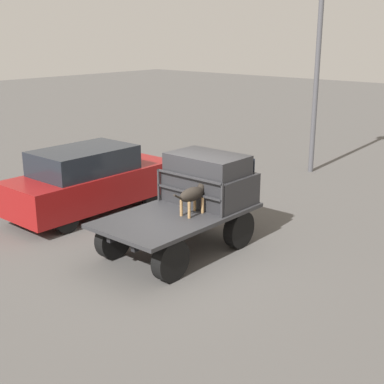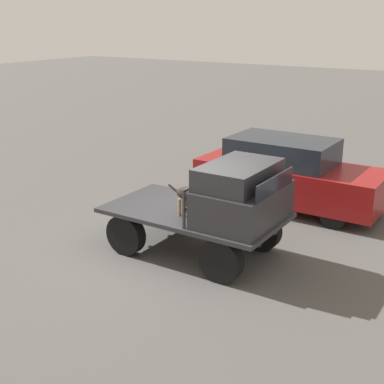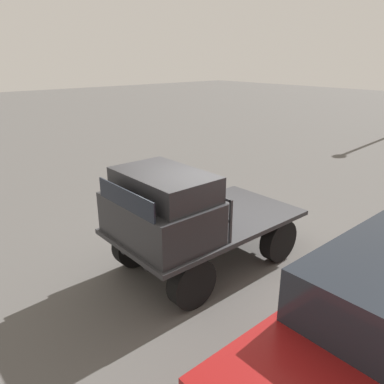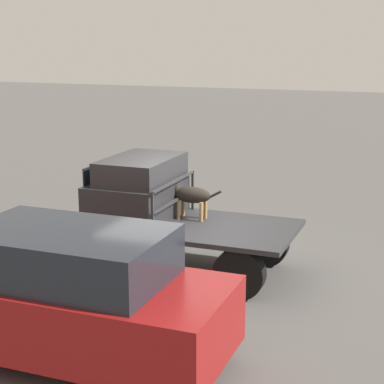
# 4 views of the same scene
# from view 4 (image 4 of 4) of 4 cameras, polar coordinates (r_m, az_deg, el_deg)

# --- Properties ---
(ground_plane) EXTENTS (80.00, 80.00, 0.00)m
(ground_plane) POSITION_cam_4_polar(r_m,az_deg,el_deg) (11.03, 0.11, -7.13)
(ground_plane) COLOR #514F4C
(flatbed_truck) EXTENTS (3.41, 1.90, 0.86)m
(flatbed_truck) POSITION_cam_4_polar(r_m,az_deg,el_deg) (10.83, 0.11, -4.15)
(flatbed_truck) COLOR black
(flatbed_truck) RESTS_ON ground
(truck_cab) EXTENTS (1.24, 1.78, 1.07)m
(truck_cab) POSITION_cam_4_polar(r_m,az_deg,el_deg) (11.02, -4.79, 0.23)
(truck_cab) COLOR #28282B
(truck_cab) RESTS_ON flatbed_truck
(truck_headboard) EXTENTS (0.04, 1.78, 0.71)m
(truck_headboard) POSITION_cam_4_polar(r_m,az_deg,el_deg) (10.76, -1.61, -0.21)
(truck_headboard) COLOR #2D2D30
(truck_headboard) RESTS_ON flatbed_truck
(dog) EXTENTS (1.06, 0.28, 0.68)m
(dog) POSITION_cam_4_polar(r_m,az_deg,el_deg) (10.96, -0.30, -0.22)
(dog) COLOR #9E7547
(dog) RESTS_ON flatbed_truck
(parked_sedan) EXTENTS (4.40, 1.71, 1.68)m
(parked_sedan) POSITION_cam_4_polar(r_m,az_deg,el_deg) (8.10, -11.88, -8.91)
(parked_sedan) COLOR black
(parked_sedan) RESTS_ON ground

